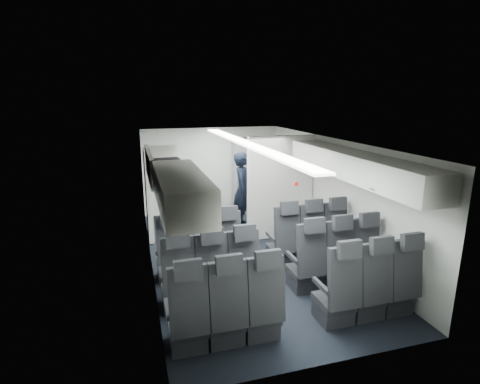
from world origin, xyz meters
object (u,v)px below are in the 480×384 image
seat_row_front (255,248)px  galley_unit (250,175)px  flight_attendant (243,190)px  boarding_door (148,193)px  carry_on_bag (167,166)px  seat_row_mid (275,270)px  seat_row_rear (301,302)px

seat_row_front → galley_unit: galley_unit is taller
seat_row_front → flight_attendant: (0.43, 2.20, 0.45)m
boarding_door → galley_unit: bearing=24.3°
seat_row_front → boarding_door: size_ratio=1.79×
carry_on_bag → flight_attendant: bearing=37.9°
galley_unit → boarding_door: size_ratio=1.02×
seat_row_mid → boarding_door: size_ratio=1.79×
seat_row_front → flight_attendant: flight_attendant is taller
galley_unit → boarding_door: galley_unit is taller
boarding_door → flight_attendant: boarding_door is taller
seat_row_mid → boarding_door: 3.45m
galley_unit → flight_attendant: (-0.52, -1.06, -0.09)m
seat_row_mid → seat_row_rear: same height
seat_row_front → flight_attendant: 2.28m
flight_attendant → seat_row_rear: bearing=-164.7°
seat_row_front → galley_unit: 3.43m
flight_attendant → seat_row_mid: bearing=-166.5°
seat_row_front → boarding_door: boarding_door is taller
flight_attendant → seat_row_front: bearing=-169.7°
seat_row_mid → flight_attendant: size_ratio=1.94×
seat_row_rear → flight_attendant: (0.43, 4.00, 0.45)m
carry_on_bag → seat_row_rear: bearing=-64.8°
galley_unit → seat_row_rear: bearing=-100.6°
seat_row_front → seat_row_rear: (0.00, -1.80, 0.00)m
seat_row_front → carry_on_bag: 2.01m
boarding_door → carry_on_bag: 1.82m
seat_row_rear → flight_attendant: bearing=83.9°
seat_row_front → flight_attendant: size_ratio=1.94×
flight_attendant → carry_on_bag: 2.65m
seat_row_front → carry_on_bag: carry_on_bag is taller
galley_unit → flight_attendant: 1.18m
seat_row_front → carry_on_bag: size_ratio=8.30×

